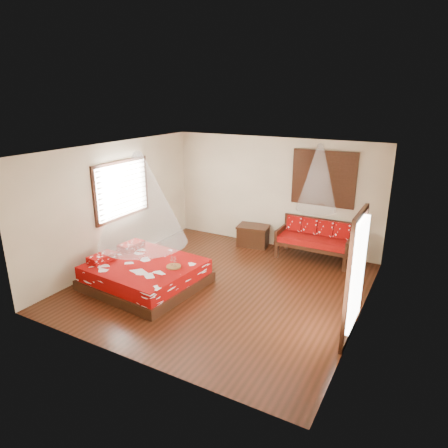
# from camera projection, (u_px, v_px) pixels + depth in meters

# --- Properties ---
(room) EXTENTS (5.54, 5.54, 2.84)m
(room) POSITION_uv_depth(u_px,v_px,m) (221.00, 222.00, 7.85)
(room) COLOR black
(room) RESTS_ON ground
(bed) EXTENTS (2.31, 2.13, 0.64)m
(bed) POSITION_uv_depth(u_px,v_px,m) (145.00, 274.00, 8.26)
(bed) COLOR black
(bed) RESTS_ON floor
(daybed) EXTENTS (1.75, 0.78, 0.94)m
(daybed) POSITION_uv_depth(u_px,v_px,m) (315.00, 238.00, 9.53)
(daybed) COLOR black
(daybed) RESTS_ON floor
(storage_chest) EXTENTS (0.87, 0.69, 0.54)m
(storage_chest) POSITION_uv_depth(u_px,v_px,m) (253.00, 235.00, 10.43)
(storage_chest) COLOR black
(storage_chest) RESTS_ON floor
(shutter_panel) EXTENTS (1.52, 0.06, 1.32)m
(shutter_panel) POSITION_uv_depth(u_px,v_px,m) (324.00, 179.00, 9.38)
(shutter_panel) COLOR black
(shutter_panel) RESTS_ON wall_back
(window_left) EXTENTS (0.10, 1.74, 1.34)m
(window_left) POSITION_uv_depth(u_px,v_px,m) (122.00, 190.00, 9.17)
(window_left) COLOR black
(window_left) RESTS_ON wall_left
(glazed_door) EXTENTS (0.08, 1.02, 2.16)m
(glazed_door) POSITION_uv_depth(u_px,v_px,m) (354.00, 278.00, 6.21)
(glazed_door) COLOR black
(glazed_door) RESTS_ON floor
(wine_tray) EXTENTS (0.30, 0.30, 0.24)m
(wine_tray) POSITION_uv_depth(u_px,v_px,m) (174.00, 264.00, 7.96)
(wine_tray) COLOR brown
(wine_tray) RESTS_ON bed
(mosquito_net_main) EXTENTS (1.77, 1.77, 1.80)m
(mosquito_net_main) POSITION_uv_depth(u_px,v_px,m) (141.00, 199.00, 7.75)
(mosquito_net_main) COLOR white
(mosquito_net_main) RESTS_ON ceiling
(mosquito_net_daybed) EXTENTS (0.91, 0.91, 1.50)m
(mosquito_net_daybed) POSITION_uv_depth(u_px,v_px,m) (318.00, 178.00, 8.96)
(mosquito_net_daybed) COLOR white
(mosquito_net_daybed) RESTS_ON ceiling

